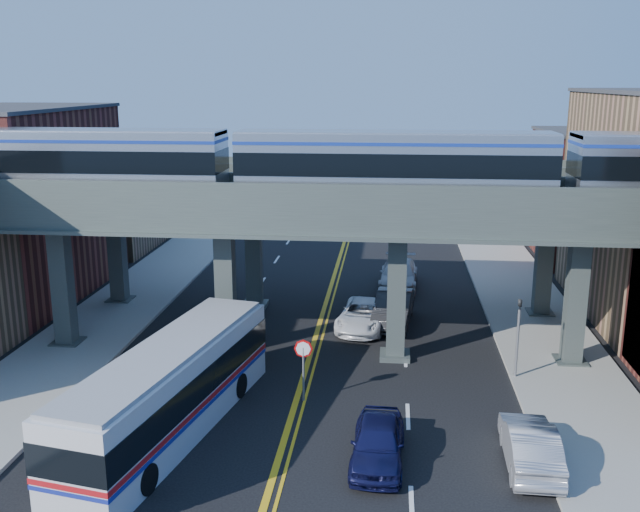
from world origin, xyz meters
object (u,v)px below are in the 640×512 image
(traffic_signal, at_px, (518,330))
(car_lane_a, at_px, (378,442))
(car_lane_c, at_px, (363,315))
(car_parked_curb, at_px, (530,445))
(car_lane_b, at_px, (393,308))
(transit_train, at_px, (394,164))
(stop_sign, at_px, (303,360))
(transit_bus, at_px, (170,391))
(car_lane_d, at_px, (399,274))

(traffic_signal, bearing_deg, car_lane_a, -127.68)
(car_lane_c, bearing_deg, car_lane_a, -77.95)
(car_parked_curb, bearing_deg, car_lane_c, -63.54)
(car_lane_a, xyz_separation_m, car_lane_b, (0.51, 14.32, 0.12))
(transit_train, height_order, car_lane_a, transit_train)
(car_lane_c, bearing_deg, stop_sign, -95.23)
(traffic_signal, relative_size, car_parked_curb, 0.89)
(car_lane_a, bearing_deg, stop_sign, 126.60)
(transit_bus, height_order, car_lane_c, transit_bus)
(transit_train, relative_size, transit_bus, 3.41)
(transit_train, xyz_separation_m, car_lane_d, (0.51, 11.81, -8.28))
(stop_sign, height_order, car_lane_a, stop_sign)
(transit_bus, distance_m, car_lane_c, 13.76)
(transit_bus, bearing_deg, car_parked_curb, -83.95)
(transit_train, bearing_deg, traffic_signal, -20.07)
(car_lane_b, height_order, car_lane_c, car_lane_b)
(transit_train, distance_m, stop_sign, 9.52)
(transit_bus, relative_size, car_parked_curb, 2.73)
(car_lane_b, bearing_deg, car_lane_c, -145.88)
(stop_sign, relative_size, car_lane_d, 0.47)
(stop_sign, distance_m, car_parked_curb, 9.27)
(car_lane_b, distance_m, car_lane_d, 7.00)
(car_parked_curb, bearing_deg, car_lane_b, -70.46)
(car_lane_d, relative_size, car_parked_curb, 1.23)
(car_lane_c, bearing_deg, transit_bus, -111.09)
(stop_sign, relative_size, car_lane_a, 0.60)
(car_lane_d, bearing_deg, car_parked_curb, -75.48)
(stop_sign, bearing_deg, transit_bus, -145.93)
(transit_bus, xyz_separation_m, car_lane_d, (8.48, 19.88, -0.81))
(car_lane_a, distance_m, car_lane_b, 14.33)
(car_lane_a, relative_size, car_lane_d, 0.78)
(car_lane_d, bearing_deg, car_lane_c, -100.58)
(car_lane_a, bearing_deg, car_lane_d, 89.87)
(car_lane_a, distance_m, car_parked_curb, 5.11)
(car_lane_b, bearing_deg, stop_sign, -103.96)
(traffic_signal, xyz_separation_m, car_lane_d, (-4.96, 13.81, -1.48))
(stop_sign, height_order, transit_bus, transit_bus)
(car_parked_curb, bearing_deg, car_lane_d, -77.12)
(stop_sign, bearing_deg, car_parked_curb, -27.19)
(transit_bus, height_order, car_parked_curb, transit_bus)
(car_lane_b, bearing_deg, transit_bus, -116.09)
(transit_train, bearing_deg, car_parked_curb, -62.61)
(traffic_signal, bearing_deg, car_lane_c, 138.94)
(car_lane_b, bearing_deg, transit_train, -85.95)
(car_parked_curb, bearing_deg, stop_sign, -25.78)
(car_lane_c, xyz_separation_m, car_parked_curb, (6.16, -13.19, 0.05))
(car_lane_b, relative_size, car_lane_d, 0.93)
(car_lane_b, bearing_deg, traffic_signal, -45.92)
(transit_bus, xyz_separation_m, car_lane_a, (7.64, -1.44, -0.88))
(stop_sign, bearing_deg, car_lane_d, 76.82)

